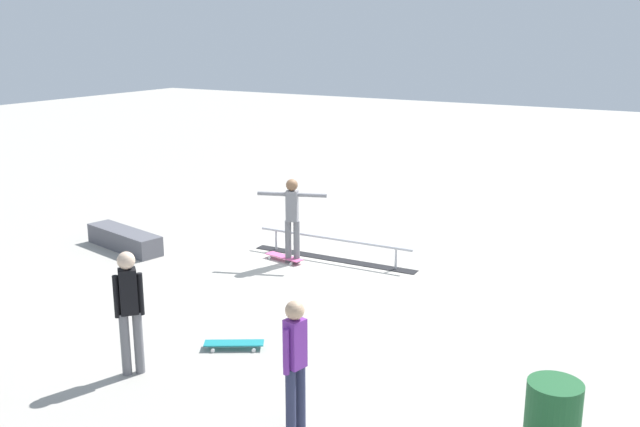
% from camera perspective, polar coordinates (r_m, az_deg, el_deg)
% --- Properties ---
extents(ground_plane, '(60.00, 60.00, 0.00)m').
position_cam_1_polar(ground_plane, '(13.04, -0.67, -4.04)').
color(ground_plane, '#ADA89E').
extents(grind_rail, '(3.30, 0.36, 0.42)m').
position_cam_1_polar(grind_rail, '(13.21, 1.09, -2.95)').
color(grind_rail, black).
rests_on(grind_rail, ground_plane).
extents(skate_ledge, '(1.96, 0.88, 0.38)m').
position_cam_1_polar(skate_ledge, '(14.36, -15.49, -2.03)').
color(skate_ledge, '#595960').
rests_on(skate_ledge, ground_plane).
extents(skater_main, '(1.21, 0.52, 1.57)m').
position_cam_1_polar(skater_main, '(12.85, -2.26, -0.09)').
color(skater_main, slate).
rests_on(skater_main, ground_plane).
extents(skateboard_main, '(0.82, 0.36, 0.09)m').
position_cam_1_polar(skateboard_main, '(13.18, -2.90, -3.53)').
color(skateboard_main, '#E05993').
rests_on(skateboard_main, ground_plane).
extents(bystander_purple_shirt, '(0.21, 0.34, 1.49)m').
position_cam_1_polar(bystander_purple_shirt, '(7.52, -2.01, -11.64)').
color(bystander_purple_shirt, '#2D3351').
rests_on(bystander_purple_shirt, ground_plane).
extents(bystander_black_shirt, '(0.29, 0.32, 1.59)m').
position_cam_1_polar(bystander_black_shirt, '(9.00, -15.12, -7.21)').
color(bystander_black_shirt, slate).
rests_on(bystander_black_shirt, ground_plane).
extents(loose_skateboard_teal, '(0.79, 0.58, 0.09)m').
position_cam_1_polar(loose_skateboard_teal, '(9.74, -6.95, -10.36)').
color(loose_skateboard_teal, teal).
rests_on(loose_skateboard_teal, ground_plane).
extents(trash_bin, '(0.55, 0.55, 0.81)m').
position_cam_1_polar(trash_bin, '(7.67, 18.23, -15.54)').
color(trash_bin, '#1E592D').
rests_on(trash_bin, ground_plane).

